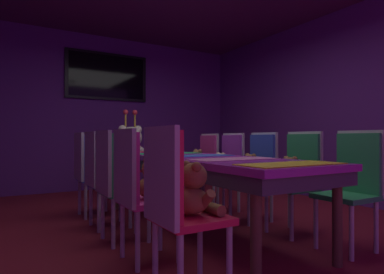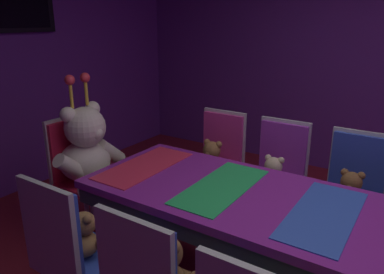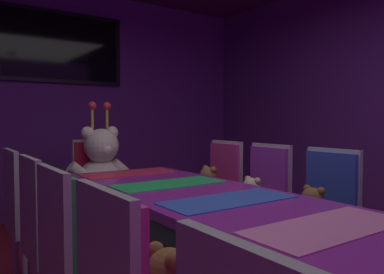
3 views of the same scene
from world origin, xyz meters
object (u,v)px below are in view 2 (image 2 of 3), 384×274
object	(u,v)px
chair_right_3	(279,168)
king_teddy_bear	(88,150)
teddy_left_3	(167,269)
chair_right_2	(354,185)
chair_right_4	(220,155)
throne_chair	(76,163)
chair_left_4	(64,246)
teddy_right_2	(350,194)
banquet_table	(322,228)
teddy_left_4	(86,236)
teddy_right_3	(272,176)
teddy_right_4	(211,160)

from	to	relation	value
chair_right_3	king_teddy_bear	world-z (taller)	king_teddy_bear
teddy_left_3	chair_right_2	bearing A→B (deg)	-20.19
chair_right_4	throne_chair	world-z (taller)	same
chair_left_4	king_teddy_bear	xyz separation A→B (m)	(0.83, 0.74, 0.15)
chair_right_2	teddy_right_2	distance (m)	0.14
teddy_left_3	chair_left_4	distance (m)	0.59
chair_right_3	teddy_left_3	bearing A→B (deg)	0.40
chair_right_3	chair_right_4	distance (m)	0.55
banquet_table	teddy_left_3	bearing A→B (deg)	141.60
banquet_table	teddy_right_2	distance (m)	0.69
teddy_right_2	chair_right_3	distance (m)	0.59
chair_right_2	teddy_left_4	bearing A→B (deg)	-36.75
teddy_left_4	king_teddy_bear	bearing A→B (deg)	47.04
chair_right_3	teddy_right_3	world-z (taller)	chair_right_3
teddy_left_3	teddy_right_3	world-z (taller)	teddy_left_3
chair_left_4	throne_chair	xyz separation A→B (m)	(0.83, 0.91, 0.00)
banquet_table	teddy_left_4	bearing A→B (deg)	121.52
teddy_right_2	teddy_left_3	bearing A→B (deg)	-22.12
chair_right_2	chair_right_3	distance (m)	0.57
teddy_left_3	king_teddy_bear	size ratio (longest dim) A/B	0.38
teddy_left_4	teddy_right_4	world-z (taller)	teddy_right_4
teddy_right_2	banquet_table	bearing A→B (deg)	-1.24
banquet_table	throne_chair	size ratio (longest dim) A/B	3.01
teddy_right_4	king_teddy_bear	size ratio (longest dim) A/B	0.37
teddy_left_3	teddy_left_4	world-z (taller)	teddy_left_3
teddy_right_2	chair_right_3	world-z (taller)	chair_right_3
teddy_left_3	chair_right_4	distance (m)	1.62
teddy_left_4	chair_right_2	bearing A→B (deg)	-36.75
chair_left_4	king_teddy_bear	bearing A→B (deg)	41.62
chair_right_4	throne_chair	size ratio (longest dim) A/B	1.00
teddy_left_3	teddy_left_4	xyz separation A→B (m)	(-0.00, 0.58, -0.02)
teddy_left_3	throne_chair	size ratio (longest dim) A/B	0.35
banquet_table	king_teddy_bear	distance (m)	1.86
teddy_left_3	teddy_right_2	xyz separation A→B (m)	(1.37, -0.56, -0.01)
teddy_right_3	throne_chair	xyz separation A→B (m)	(-0.69, 1.47, 0.02)
teddy_left_4	throne_chair	world-z (taller)	throne_chair
teddy_left_4	chair_right_2	world-z (taller)	chair_right_2
teddy_right_4	chair_right_2	bearing A→B (deg)	97.30
banquet_table	chair_right_2	distance (m)	0.83
banquet_table	chair_right_3	size ratio (longest dim) A/B	3.01
chair_left_4	chair_right_4	size ratio (longest dim) A/B	1.00
teddy_right_4	teddy_right_2	bearing A→B (deg)	89.98
chair_right_4	throne_chair	bearing A→B (deg)	-47.72
teddy_left_4	teddy_left_3	bearing A→B (deg)	-89.88
banquet_table	king_teddy_bear	bearing A→B (deg)	90.00
teddy_left_3	chair_right_2	xyz separation A→B (m)	(1.52, -0.56, 0.00)
banquet_table	teddy_right_2	world-z (taller)	teddy_right_2
throne_chair	king_teddy_bear	size ratio (longest dim) A/B	1.10
teddy_left_4	teddy_right_3	size ratio (longest dim) A/B	0.98
teddy_right_2	chair_right_2	bearing A→B (deg)	180.00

